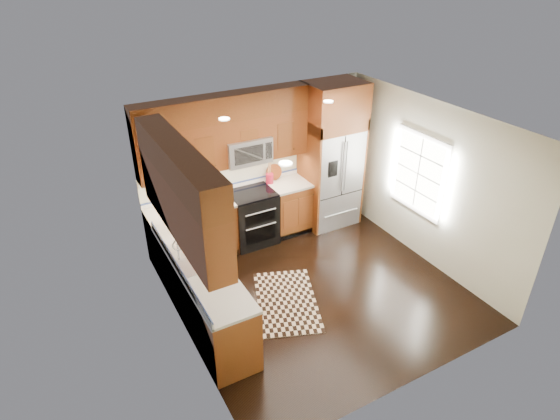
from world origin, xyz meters
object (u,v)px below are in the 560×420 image
refrigerator (331,156)px  knife_block (210,197)px  rug (287,301)px  utensil_crock (270,176)px  range (252,217)px

refrigerator → knife_block: refrigerator is taller
rug → utensil_crock: size_ratio=3.78×
refrigerator → utensil_crock: size_ratio=6.95×
range → utensil_crock: (0.44, 0.19, 0.60)m
rug → utensil_crock: (0.72, 1.88, 1.06)m
knife_block → range: bearing=-1.8°
range → utensil_crock: size_ratio=2.53×
range → refrigerator: size_ratio=0.36×
range → rug: size_ratio=0.67×
range → rug: 1.78m
rug → knife_block: 2.05m
rug → utensil_crock: 2.28m
knife_block → refrigerator: bearing=-1.5°
refrigerator → knife_block: 2.28m
refrigerator → knife_block: bearing=178.5°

